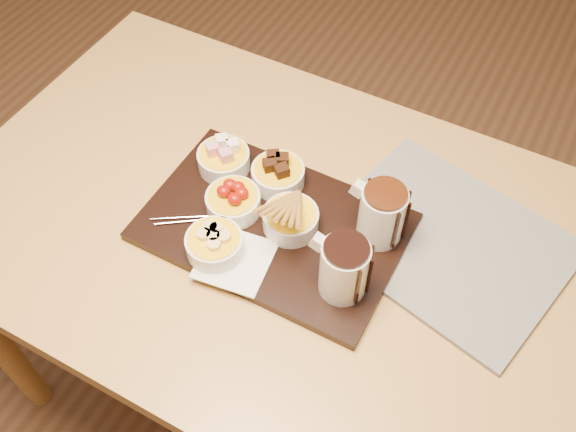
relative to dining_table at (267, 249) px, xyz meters
The scene contains 13 objects.
ground 0.65m from the dining_table, ahead, with size 5.00×5.00×0.00m, color brown.
dining_table is the anchor object (origin of this frame).
serving_board 0.11m from the dining_table, 30.48° to the right, with size 0.46×0.30×0.02m, color black.
napkin 0.17m from the dining_table, 87.24° to the right, with size 0.12×0.12×0.00m, color white.
bowl_marshmallows 0.19m from the dining_table, 154.23° to the left, with size 0.10×0.10×0.04m, color silver.
bowl_cake 0.16m from the dining_table, 100.81° to the left, with size 0.10×0.10×0.04m, color silver.
bowl_strawberries 0.15m from the dining_table, 159.79° to the right, with size 0.10×0.10×0.04m, color silver.
bowl_biscotti 0.15m from the dining_table, ahead, with size 0.10×0.10×0.04m, color silver.
bowl_bananas 0.18m from the dining_table, 106.67° to the right, with size 0.10×0.10×0.04m, color silver.
pitcher_dark_chocolate 0.27m from the dining_table, 21.53° to the right, with size 0.08×0.08×0.11m, color silver.
pitcher_milk_chocolate 0.27m from the dining_table, 15.27° to the left, with size 0.08×0.08×0.11m, color silver.
fondue_skewers 0.14m from the dining_table, 145.04° to the right, with size 0.26×0.03×0.01m, color silver, non-canonical shape.
newspaper 0.35m from the dining_table, 18.53° to the left, with size 0.40×0.32×0.01m, color beige.
Camera 1 is at (0.37, -0.61, 1.70)m, focal length 40.00 mm.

